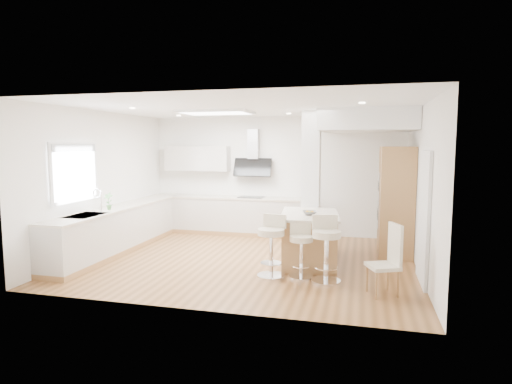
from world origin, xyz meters
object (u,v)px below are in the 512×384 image
(peninsula, at_px, (309,238))
(bar_stool_a, at_px, (271,242))
(bar_stool_c, at_px, (326,245))
(bar_stool_b, at_px, (301,248))
(dining_chair, at_px, (389,257))

(peninsula, height_order, bar_stool_a, bar_stool_a)
(bar_stool_a, height_order, bar_stool_c, bar_stool_c)
(bar_stool_a, bearing_deg, bar_stool_b, 17.88)
(bar_stool_b, bearing_deg, bar_stool_a, 173.58)
(bar_stool_a, bearing_deg, peninsula, 70.72)
(bar_stool_a, xyz_separation_m, bar_stool_c, (0.88, -0.05, 0.02))
(peninsula, distance_m, bar_stool_b, 0.85)
(bar_stool_a, relative_size, bar_stool_c, 0.97)
(bar_stool_a, xyz_separation_m, dining_chair, (1.80, -0.43, -0.02))
(peninsula, xyz_separation_m, bar_stool_c, (0.38, -0.97, 0.12))
(peninsula, height_order, bar_stool_c, bar_stool_c)
(bar_stool_b, xyz_separation_m, bar_stool_c, (0.41, -0.12, 0.09))
(dining_chair, bearing_deg, bar_stool_a, 143.90)
(bar_stool_a, xyz_separation_m, bar_stool_b, (0.47, 0.07, -0.08))
(peninsula, relative_size, bar_stool_a, 1.60)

